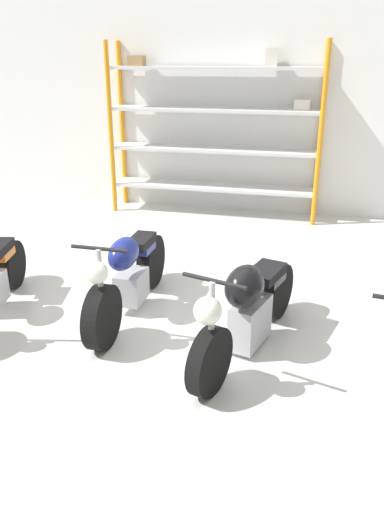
# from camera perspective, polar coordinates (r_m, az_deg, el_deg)

# --- Properties ---
(ground_plane) EXTENTS (30.00, 30.00, 0.00)m
(ground_plane) POSITION_cam_1_polar(r_m,az_deg,el_deg) (5.17, -1.06, -8.84)
(ground_plane) COLOR silver
(back_wall) EXTENTS (30.00, 0.08, 3.60)m
(back_wall) POSITION_cam_1_polar(r_m,az_deg,el_deg) (9.04, 6.58, 16.36)
(back_wall) COLOR white
(back_wall) RESTS_ON ground_plane
(shelving_rack) EXTENTS (3.63, 0.63, 2.90)m
(shelving_rack) POSITION_cam_1_polar(r_m,az_deg,el_deg) (8.80, 2.72, 14.63)
(shelving_rack) COLOR orange
(shelving_rack) RESTS_ON ground_plane
(motorcycle_blue) EXTENTS (0.56, 2.11, 1.02)m
(motorcycle_blue) POSITION_cam_1_polar(r_m,az_deg,el_deg) (5.41, -7.28, -2.23)
(motorcycle_blue) COLOR black
(motorcycle_blue) RESTS_ON ground_plane
(motorcycle_black) EXTENTS (0.85, 2.10, 1.03)m
(motorcycle_black) POSITION_cam_1_polar(r_m,az_deg,el_deg) (4.70, 6.39, -5.96)
(motorcycle_black) COLOR black
(motorcycle_black) RESTS_ON ground_plane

